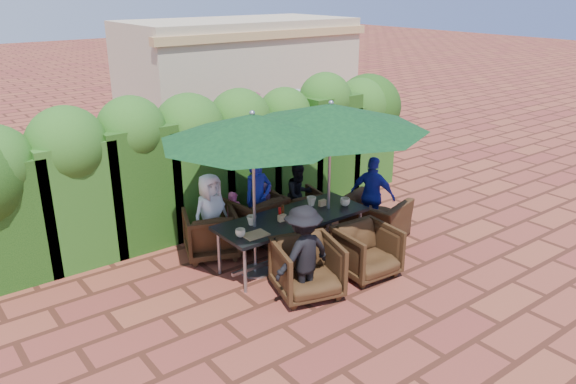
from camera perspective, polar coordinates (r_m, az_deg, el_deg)
ground at (r=8.63m, az=0.96°, el=-7.66°), size 80.00×80.00×0.00m
dining_table at (r=8.52m, az=0.43°, el=-3.00°), size 2.39×0.90×0.75m
umbrella_left at (r=7.71m, az=-3.63°, el=6.50°), size 2.62×2.62×2.46m
umbrella_right at (r=8.40m, az=4.37°, el=7.64°), size 2.93×2.93×2.46m
chair_far_left at (r=8.91m, az=-7.85°, el=-3.98°), size 1.01×0.98×0.82m
chair_far_mid at (r=9.40m, az=-3.33°, el=-2.39°), size 0.92×0.88×0.85m
chair_far_right at (r=9.80m, az=1.12°, el=-1.66°), size 0.85×0.82×0.76m
chair_near_left at (r=7.75m, az=1.97°, el=-7.51°), size 1.04×1.00×0.87m
chair_near_right at (r=8.34m, az=8.02°, el=-5.74°), size 0.86×0.81×0.82m
chair_end_right at (r=9.58m, az=8.74°, el=-1.98°), size 0.93×1.18×0.90m
adult_far_left at (r=8.90m, az=-7.85°, el=-2.25°), size 0.70×0.48×1.33m
adult_far_mid at (r=9.32m, az=-3.06°, el=-0.75°), size 0.51×0.42×1.41m
adult_far_right at (r=9.85m, az=1.14°, el=-0.34°), size 0.57×0.37×1.15m
adult_near_left at (r=7.49m, az=1.55°, el=-6.35°), size 0.91×0.47×1.38m
adult_end_right at (r=9.65m, az=8.58°, el=-0.36°), size 0.68×0.89×1.36m
child_left at (r=9.30m, az=-5.46°, el=-2.60°), size 0.33×0.27×0.88m
child_right at (r=9.64m, az=-2.02°, el=-1.62°), size 0.34×0.29×0.90m
pedestrian_a at (r=12.44m, az=-4.65°, el=5.69°), size 1.78×0.84×1.83m
pedestrian_b at (r=12.96m, az=-3.66°, el=6.18°), size 0.90×0.60×1.78m
pedestrian_c at (r=13.37m, az=0.73°, el=6.66°), size 1.25×0.96×1.78m
cup_a at (r=7.85m, az=-4.86°, el=-4.15°), size 0.15×0.15×0.11m
cup_b at (r=8.21m, az=-3.72°, el=-2.88°), size 0.15×0.15×0.14m
cup_c at (r=8.38m, az=1.43°, el=-2.42°), size 0.16×0.16×0.12m
cup_d at (r=8.91m, az=2.38°, el=-0.94°), size 0.15×0.15×0.14m
cup_e at (r=8.94m, az=5.81°, el=-1.01°), size 0.16×0.16×0.13m
ketchup_bottle at (r=8.43m, az=-0.84°, el=-2.10°), size 0.04×0.04×0.17m
sauce_bottle at (r=8.51m, az=-0.53°, el=-1.86°), size 0.04×0.04×0.17m
serving_tray at (r=7.89m, az=-3.33°, el=-4.35°), size 0.35×0.25×0.02m
number_block_left at (r=8.33m, az=-0.62°, el=-2.65°), size 0.12×0.06×0.10m
number_block_right at (r=8.91m, az=3.51°, el=-1.11°), size 0.12×0.06×0.10m
hedge_wall at (r=9.83m, az=-8.31°, el=4.22°), size 9.10×1.60×2.46m
building at (r=15.55m, az=-4.97°, el=11.23°), size 6.20×3.08×3.20m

